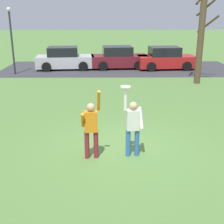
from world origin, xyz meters
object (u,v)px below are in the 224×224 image
frisbee_disc (126,87)px  parked_car_red (166,59)px  person_defender (91,126)px  parked_car_maroon (119,58)px  lamppost_by_lot (11,34)px  bare_tree_tall (202,30)px  parked_car_silver (65,59)px  person_catcher (133,124)px

frisbee_disc → parked_car_red: (3.63, 13.96, -1.37)m
person_defender → parked_car_maroon: person_defender is taller
person_defender → lamppost_by_lot: size_ratio=0.48×
parked_car_maroon → parked_car_red: bearing=-10.5°
parked_car_maroon → bare_tree_tall: bare_tree_tall is taller
parked_car_maroon → lamppost_by_lot: lamppost_by_lot is taller
parked_car_silver → parked_car_maroon: bearing=-0.5°
parked_car_silver → lamppost_by_lot: lamppost_by_lot is taller
lamppost_by_lot → parked_car_maroon: bearing=16.8°
parked_car_maroon → parked_car_red: 3.39m
parked_car_maroon → parked_car_red: same height
person_defender → lamppost_by_lot: bearing=109.5°
bare_tree_tall → lamppost_by_lot: size_ratio=1.53×
person_catcher → bare_tree_tall: size_ratio=0.32×
parked_car_red → lamppost_by_lot: lamppost_by_lot is taller
bare_tree_tall → parked_car_maroon: bearing=132.6°
parked_car_silver → parked_car_maroon: 3.94m
person_catcher → parked_car_silver: person_catcher is taller
person_catcher → parked_car_maroon: bearing=-96.0°
person_defender → parked_car_silver: bearing=95.0°
bare_tree_tall → lamppost_by_lot: 11.83m
lamppost_by_lot → bare_tree_tall: bearing=-13.4°
parked_car_maroon → parked_car_red: size_ratio=1.00×
person_catcher → lamppost_by_lot: bearing=-65.9°
person_catcher → person_defender: bearing=-0.0°
frisbee_disc → lamppost_by_lot: bearing=119.2°
parked_car_maroon → bare_tree_tall: (4.47, -4.86, 2.30)m
parked_car_silver → lamppost_by_lot: size_ratio=1.00×
parked_car_red → lamppost_by_lot: bearing=-175.3°
person_defender → bare_tree_tall: (5.69, 9.52, 2.05)m
frisbee_disc → person_defender: bearing=-174.1°
person_defender → parked_car_red: bearing=66.0°
person_defender → frisbee_disc: size_ratio=7.43×
bare_tree_tall → lamppost_by_lot: bare_tree_tall is taller
bare_tree_tall → person_defender: bearing=-120.9°
frisbee_disc → lamppost_by_lot: size_ratio=0.06×
parked_car_red → bare_tree_tall: (1.09, -4.54, 2.30)m
lamppost_by_lot → person_defender: bearing=-64.6°
parked_car_silver → parked_car_maroon: (3.93, 0.31, 0.00)m
bare_tree_tall → lamppost_by_lot: (-11.51, 2.74, -0.45)m
frisbee_disc → parked_car_maroon: bearing=89.0°
frisbee_disc → parked_car_maroon: size_ratio=0.06×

